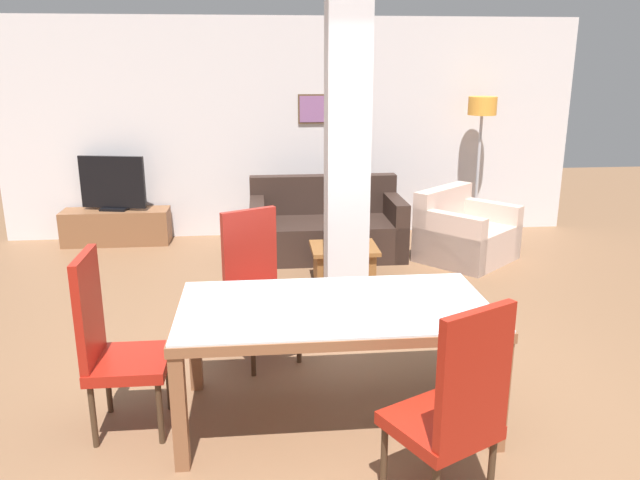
{
  "coord_description": "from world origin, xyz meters",
  "views": [
    {
      "loc": [
        -0.43,
        -3.49,
        2.18
      ],
      "look_at": [
        0.0,
        0.89,
        0.91
      ],
      "focal_mm": 35.0,
      "sensor_mm": 36.0,
      "label": 1
    }
  ],
  "objects_px": {
    "tv_stand": "(117,227)",
    "coffee_table": "(344,264)",
    "sofa": "(326,229)",
    "armchair": "(464,235)",
    "bottle": "(356,233)",
    "dining_table": "(334,326)",
    "tv_screen": "(113,184)",
    "dining_chair_near_right": "(454,407)",
    "dining_chair_head_left": "(111,341)",
    "floor_lamp": "(482,119)",
    "dining_chair_far_left": "(257,283)"
  },
  "relations": [
    {
      "from": "coffee_table",
      "to": "tv_stand",
      "type": "relative_size",
      "value": 0.52
    },
    {
      "from": "dining_table",
      "to": "sofa",
      "type": "relative_size",
      "value": 1.09
    },
    {
      "from": "dining_chair_head_left",
      "to": "armchair",
      "type": "height_order",
      "value": "dining_chair_head_left"
    },
    {
      "from": "dining_table",
      "to": "floor_lamp",
      "type": "bearing_deg",
      "value": 60.2
    },
    {
      "from": "floor_lamp",
      "to": "armchair",
      "type": "bearing_deg",
      "value": -115.78
    },
    {
      "from": "tv_stand",
      "to": "floor_lamp",
      "type": "height_order",
      "value": "floor_lamp"
    },
    {
      "from": "armchair",
      "to": "dining_chair_near_right",
      "type": "bearing_deg",
      "value": 29.68
    },
    {
      "from": "dining_chair_head_left",
      "to": "floor_lamp",
      "type": "height_order",
      "value": "floor_lamp"
    },
    {
      "from": "armchair",
      "to": "bottle",
      "type": "relative_size",
      "value": 5.56
    },
    {
      "from": "armchair",
      "to": "tv_screen",
      "type": "xyz_separation_m",
      "value": [
        -4.05,
        1.04,
        0.47
      ]
    },
    {
      "from": "dining_chair_far_left",
      "to": "floor_lamp",
      "type": "distance_m",
      "value": 4.25
    },
    {
      "from": "dining_table",
      "to": "armchair",
      "type": "height_order",
      "value": "armchair"
    },
    {
      "from": "armchair",
      "to": "coffee_table",
      "type": "xyz_separation_m",
      "value": [
        -1.46,
        -0.66,
        -0.08
      ]
    },
    {
      "from": "dining_chair_near_right",
      "to": "armchair",
      "type": "xyz_separation_m",
      "value": [
        1.39,
        4.01,
        -0.31
      ]
    },
    {
      "from": "bottle",
      "to": "dining_chair_head_left",
      "type": "bearing_deg",
      "value": -125.77
    },
    {
      "from": "dining_chair_far_left",
      "to": "floor_lamp",
      "type": "relative_size",
      "value": 0.64
    },
    {
      "from": "dining_table",
      "to": "coffee_table",
      "type": "xyz_separation_m",
      "value": [
        0.4,
        2.44,
        -0.42
      ]
    },
    {
      "from": "dining_chair_near_right",
      "to": "sofa",
      "type": "xyz_separation_m",
      "value": [
        -0.14,
        4.37,
        -0.29
      ]
    },
    {
      "from": "tv_stand",
      "to": "tv_screen",
      "type": "relative_size",
      "value": 1.61
    },
    {
      "from": "sofa",
      "to": "dining_table",
      "type": "bearing_deg",
      "value": 84.63
    },
    {
      "from": "sofa",
      "to": "tv_screen",
      "type": "relative_size",
      "value": 2.19
    },
    {
      "from": "armchair",
      "to": "sofa",
      "type": "bearing_deg",
      "value": -54.39
    },
    {
      "from": "sofa",
      "to": "dining_chair_head_left",
      "type": "bearing_deg",
      "value": 64.37
    },
    {
      "from": "tv_screen",
      "to": "floor_lamp",
      "type": "distance_m",
      "value": 4.56
    },
    {
      "from": "tv_stand",
      "to": "sofa",
      "type": "bearing_deg",
      "value": -15.23
    },
    {
      "from": "bottle",
      "to": "dining_chair_near_right",
      "type": "bearing_deg",
      "value": -91.13
    },
    {
      "from": "bottle",
      "to": "tv_stand",
      "type": "xyz_separation_m",
      "value": [
        -2.73,
        1.54,
        -0.27
      ]
    },
    {
      "from": "sofa",
      "to": "floor_lamp",
      "type": "height_order",
      "value": "floor_lamp"
    },
    {
      "from": "tv_screen",
      "to": "dining_chair_head_left",
      "type": "bearing_deg",
      "value": 113.57
    },
    {
      "from": "tv_stand",
      "to": "coffee_table",
      "type": "bearing_deg",
      "value": -33.27
    },
    {
      "from": "dining_chair_far_left",
      "to": "dining_chair_head_left",
      "type": "distance_m",
      "value": 1.26
    },
    {
      "from": "dining_table",
      "to": "coffee_table",
      "type": "distance_m",
      "value": 2.51
    },
    {
      "from": "dining_chair_far_left",
      "to": "dining_chair_head_left",
      "type": "relative_size",
      "value": 1.0
    },
    {
      "from": "bottle",
      "to": "floor_lamp",
      "type": "distance_m",
      "value": 2.48
    },
    {
      "from": "sofa",
      "to": "armchair",
      "type": "xyz_separation_m",
      "value": [
        1.53,
        -0.36,
        -0.02
      ]
    },
    {
      "from": "dining_chair_near_right",
      "to": "tv_screen",
      "type": "bearing_deg",
      "value": 90.62
    },
    {
      "from": "dining_chair_head_left",
      "to": "sofa",
      "type": "height_order",
      "value": "dining_chair_head_left"
    },
    {
      "from": "sofa",
      "to": "bottle",
      "type": "relative_size",
      "value": 7.58
    },
    {
      "from": "dining_chair_near_right",
      "to": "bottle",
      "type": "relative_size",
      "value": 4.9
    },
    {
      "from": "dining_table",
      "to": "dining_chair_near_right",
      "type": "bearing_deg",
      "value": -62.81
    },
    {
      "from": "coffee_table",
      "to": "dining_chair_head_left",
      "type": "bearing_deg",
      "value": -125.33
    },
    {
      "from": "dining_chair_near_right",
      "to": "tv_stand",
      "type": "xyz_separation_m",
      "value": [
        -2.66,
        5.05,
        -0.37
      ]
    },
    {
      "from": "sofa",
      "to": "armchair",
      "type": "distance_m",
      "value": 1.57
    },
    {
      "from": "tv_stand",
      "to": "dining_chair_head_left",
      "type": "bearing_deg",
      "value": -78.22
    },
    {
      "from": "coffee_table",
      "to": "floor_lamp",
      "type": "height_order",
      "value": "floor_lamp"
    },
    {
      "from": "sofa",
      "to": "tv_screen",
      "type": "xyz_separation_m",
      "value": [
        -2.52,
        0.69,
        0.45
      ]
    },
    {
      "from": "sofa",
      "to": "armchair",
      "type": "bearing_deg",
      "value": 166.87
    },
    {
      "from": "bottle",
      "to": "tv_stand",
      "type": "bearing_deg",
      "value": 150.59
    },
    {
      "from": "coffee_table",
      "to": "tv_screen",
      "type": "xyz_separation_m",
      "value": [
        -2.59,
        1.7,
        0.55
      ]
    },
    {
      "from": "dining_chair_near_right",
      "to": "bottle",
      "type": "bearing_deg",
      "value": 61.67
    }
  ]
}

